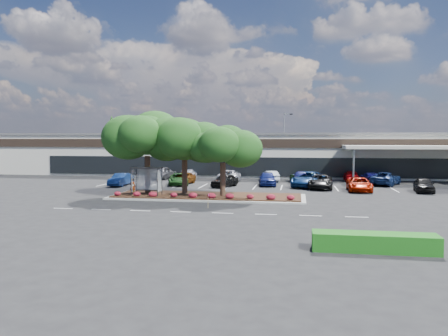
% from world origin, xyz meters
% --- Properties ---
extents(ground, '(160.00, 160.00, 0.00)m').
position_xyz_m(ground, '(0.00, 0.00, 0.00)').
color(ground, black).
rests_on(ground, ground).
extents(retail_store, '(80.40, 25.20, 6.25)m').
position_xyz_m(retail_store, '(0.06, 33.91, 3.15)').
color(retail_store, beige).
rests_on(retail_store, ground).
extents(landscape_island, '(18.00, 6.00, 0.26)m').
position_xyz_m(landscape_island, '(-2.00, 4.00, 0.12)').
color(landscape_island, '#989793').
rests_on(landscape_island, ground).
extents(lane_markings, '(33.12, 20.06, 0.01)m').
position_xyz_m(lane_markings, '(-0.14, 10.42, 0.01)').
color(lane_markings, silver).
rests_on(lane_markings, ground).
extents(shrub_row, '(17.00, 0.80, 0.50)m').
position_xyz_m(shrub_row, '(-2.00, 1.90, 0.51)').
color(shrub_row, maroon).
rests_on(shrub_row, landscape_island).
extents(bus_shelter, '(2.75, 1.55, 2.59)m').
position_xyz_m(bus_shelter, '(-7.50, 2.95, 2.31)').
color(bus_shelter, black).
rests_on(bus_shelter, landscape_island).
extents(island_tree_west, '(7.20, 7.20, 7.89)m').
position_xyz_m(island_tree_west, '(-8.00, 4.50, 4.21)').
color(island_tree_west, '#14390F').
rests_on(island_tree_west, landscape_island).
extents(island_tree_mid, '(6.60, 6.60, 7.32)m').
position_xyz_m(island_tree_mid, '(-4.50, 5.20, 3.92)').
color(island_tree_mid, '#14390F').
rests_on(island_tree_mid, landscape_island).
extents(island_tree_east, '(5.80, 5.80, 6.50)m').
position_xyz_m(island_tree_east, '(-0.50, 3.70, 3.51)').
color(island_tree_east, '#14390F').
rests_on(island_tree_east, landscape_island).
extents(hedge_south_east, '(6.00, 1.30, 0.90)m').
position_xyz_m(hedge_south_east, '(10.00, -13.50, 0.45)').
color(hedge_south_east, '#14530F').
rests_on(hedge_south_east, ground).
extents(conifer_north_west, '(4.40, 4.40, 10.00)m').
position_xyz_m(conifer_north_west, '(-30.00, 46.00, 5.00)').
color(conifer_north_west, '#14390F').
rests_on(conifer_north_west, ground).
extents(person_waiting, '(0.62, 0.45, 1.59)m').
position_xyz_m(person_waiting, '(-8.81, 2.66, 1.05)').
color(person_waiting, '#594C47').
rests_on(person_waiting, landscape_island).
extents(light_pole, '(1.43, 0.61, 9.14)m').
position_xyz_m(light_pole, '(4.41, 27.98, 4.03)').
color(light_pole, '#989793').
rests_on(light_pole, ground).
extents(survey_stake, '(0.08, 0.14, 1.15)m').
position_xyz_m(survey_stake, '(-0.72, -1.89, 0.73)').
color(survey_stake, '#9F8653').
rests_on(survey_stake, ground).
extents(car_0, '(1.59, 4.34, 1.42)m').
position_xyz_m(car_0, '(-14.01, 12.23, 0.71)').
color(car_0, navy).
rests_on(car_0, ground).
extents(car_1, '(3.42, 5.33, 1.37)m').
position_xyz_m(car_1, '(-7.60, 14.18, 0.68)').
color(car_1, '#1E4B1B').
rests_on(car_1, ground).
extents(car_2, '(2.47, 4.63, 1.50)m').
position_xyz_m(car_2, '(-7.23, 15.07, 0.75)').
color(car_2, '#65340E').
rests_on(car_2, ground).
extents(car_3, '(3.02, 4.65, 1.47)m').
position_xyz_m(car_3, '(-1.90, 13.11, 0.74)').
color(car_3, black).
rests_on(car_3, ground).
extents(car_4, '(2.39, 4.92, 1.62)m').
position_xyz_m(car_4, '(2.80, 15.31, 0.81)').
color(car_4, '#0F1857').
rests_on(car_4, ground).
extents(car_5, '(2.91, 5.70, 1.54)m').
position_xyz_m(car_5, '(8.75, 13.14, 0.77)').
color(car_5, black).
rests_on(car_5, ground).
extents(car_6, '(4.56, 6.75, 1.72)m').
position_xyz_m(car_6, '(7.49, 14.67, 0.86)').
color(car_6, navy).
rests_on(car_6, ground).
extents(car_7, '(2.53, 5.20, 1.42)m').
position_xyz_m(car_7, '(12.63, 11.42, 0.71)').
color(car_7, '#9E1701').
rests_on(car_7, ground).
extents(car_8, '(2.41, 4.62, 1.50)m').
position_xyz_m(car_8, '(19.05, 11.68, 0.75)').
color(car_8, black).
rests_on(car_8, ground).
extents(car_9, '(2.75, 5.26, 1.71)m').
position_xyz_m(car_9, '(-11.62, 21.16, 0.85)').
color(car_9, '#54545B').
rests_on(car_9, ground).
extents(car_10, '(2.64, 4.96, 1.37)m').
position_xyz_m(car_10, '(-8.13, 21.25, 0.68)').
color(car_10, silver).
rests_on(car_10, ground).
extents(car_11, '(2.75, 5.64, 1.54)m').
position_xyz_m(car_11, '(-2.17, 18.40, 0.77)').
color(car_11, '#A2A5AE').
rests_on(car_11, ground).
extents(car_12, '(2.64, 4.34, 1.35)m').
position_xyz_m(car_12, '(2.83, 20.16, 0.68)').
color(car_12, silver).
rests_on(car_12, ground).
extents(car_13, '(3.98, 5.46, 1.38)m').
position_xyz_m(car_13, '(6.98, 19.33, 0.69)').
color(car_13, '#1B4B22').
rests_on(car_13, ground).
extents(car_14, '(1.94, 4.79, 1.63)m').
position_xyz_m(car_14, '(6.71, 18.24, 0.81)').
color(car_14, navy).
rests_on(car_14, ground).
extents(car_15, '(1.80, 4.26, 1.44)m').
position_xyz_m(car_15, '(13.05, 22.19, 0.72)').
color(car_15, '#9B070B').
rests_on(car_15, ground).
extents(car_16, '(2.39, 4.84, 1.35)m').
position_xyz_m(car_16, '(14.96, 19.44, 0.68)').
color(car_16, navy).
rests_on(car_16, ground).
extents(car_17, '(4.63, 6.14, 1.55)m').
position_xyz_m(car_17, '(16.50, 18.03, 0.78)').
color(car_17, navy).
rests_on(car_17, ground).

